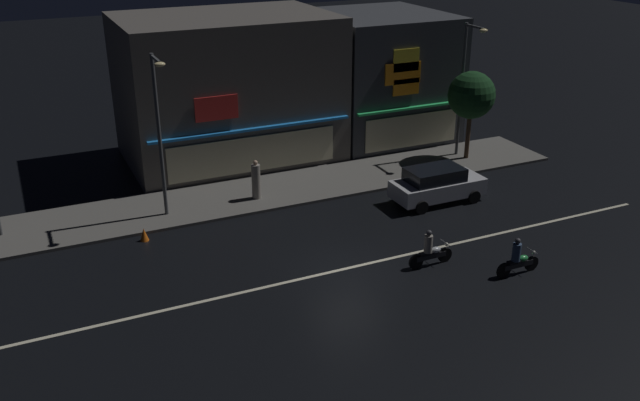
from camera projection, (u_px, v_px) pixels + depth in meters
name	position (u px, v px, depth m)	size (l,w,h in m)	color
ground_plane	(347.00, 268.00, 26.14)	(140.00, 140.00, 0.00)	black
lane_divider_stripe	(347.00, 268.00, 26.14)	(28.99, 0.16, 0.01)	beige
sidewalk_far	(269.00, 191.00, 32.95)	(30.51, 4.15, 0.14)	#5B5954
storefront_left_block	(378.00, 75.00, 40.05)	(7.13, 7.87, 7.08)	#383A3F
storefront_center_block	(228.00, 88.00, 36.35)	(10.87, 7.70, 7.56)	#56514C
streetlamp_mid	(159.00, 124.00, 28.58)	(0.44, 1.64, 7.07)	#47494C
streetlamp_east	(465.00, 80.00, 35.87)	(0.44, 1.64, 7.03)	#47494C
pedestrian_on_sidewalk	(256.00, 181.00, 31.72)	(0.41, 0.41, 1.86)	gray
street_tree	(471.00, 95.00, 35.79)	(2.47, 2.47, 4.68)	#473323
parked_car_near_kerb	(437.00, 184.00, 31.68)	(4.30, 1.98, 1.67)	silver
motorcycle_lead	(430.00, 251.00, 26.11)	(1.90, 0.60, 1.52)	black
motorcycle_following	(518.00, 259.00, 25.49)	(1.90, 0.60, 1.52)	black
traffic_cone	(144.00, 234.00, 28.21)	(0.36, 0.36, 0.55)	orange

